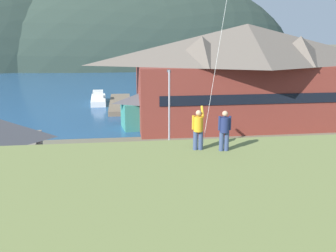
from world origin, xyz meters
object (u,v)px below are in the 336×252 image
object	(u,v)px
storage_shed_waterside	(143,109)
parked_car_front_row_red	(79,166)
parked_car_mid_row_near	(192,199)
parked_car_front_row_end	(183,166)
person_kite_flyer	(198,128)
parked_car_lone_by_shed	(256,159)
parked_car_front_row_silver	(84,207)
person_companion	(224,129)
parking_light_pole	(169,109)
moored_boat_wharfside	(98,99)
storage_shed_near_lot	(0,150)
parked_car_corner_spot	(315,155)
parked_car_mid_row_center	(284,183)
moored_boat_outer_mooring	(143,104)
wharf_dock	(120,104)
harbor_lodge	(246,73)

from	to	relation	value
storage_shed_waterside	parked_car_front_row_red	distance (m)	16.59
parked_car_mid_row_near	parked_car_front_row_end	world-z (taller)	same
parked_car_front_row_end	storage_shed_waterside	bearing A→B (deg)	97.54
person_kite_flyer	parked_car_front_row_red	bearing A→B (deg)	118.01
parked_car_lone_by_shed	parked_car_front_row_silver	distance (m)	14.99
parked_car_front_row_silver	person_companion	world-z (taller)	person_companion
parking_light_pole	parked_car_front_row_silver	bearing A→B (deg)	-120.57
moored_boat_wharfside	parked_car_front_row_end	world-z (taller)	moored_boat_wharfside
storage_shed_near_lot	storage_shed_waterside	distance (m)	19.33
parked_car_corner_spot	parked_car_front_row_red	bearing A→B (deg)	-179.06
parked_car_mid_row_center	person_kite_flyer	xyz separation A→B (m)	(-7.79, -7.78, 6.18)
parked_car_front_row_end	person_kite_flyer	world-z (taller)	person_kite_flyer
parked_car_mid_row_near	moored_boat_outer_mooring	bearing A→B (deg)	92.09
parked_car_mid_row_center	parked_car_front_row_silver	distance (m)	13.64
moored_boat_outer_mooring	parked_car_mid_row_center	world-z (taller)	moored_boat_outer_mooring
wharf_dock	parked_car_front_row_silver	world-z (taller)	parked_car_front_row_silver
wharf_dock	parked_car_mid_row_center	world-z (taller)	parked_car_mid_row_center
wharf_dock	parked_car_front_row_end	distance (m)	30.66
harbor_lodge	storage_shed_waterside	bearing A→B (deg)	-179.38
harbor_lodge	moored_boat_outer_mooring	size ratio (longest dim) A/B	3.93
storage_shed_waterside	parked_car_front_row_silver	world-z (taller)	storage_shed_waterside
moored_boat_outer_mooring	storage_shed_waterside	bearing A→B (deg)	-92.98
parked_car_mid_row_center	parked_car_front_row_red	world-z (taller)	same
parked_car_mid_row_near	parked_car_front_row_silver	xyz separation A→B (m)	(-6.63, -0.28, 0.00)
moored_boat_outer_mooring	parking_light_pole	xyz separation A→B (m)	(1.12, -22.58, 3.89)
harbor_lodge	parked_car_front_row_red	size ratio (longest dim) A/B	6.34
parked_car_mid_row_near	person_companion	bearing A→B (deg)	-88.67
storage_shed_near_lot	wharf_dock	xyz separation A→B (m)	(8.71, 29.39, -2.29)
parked_car_mid_row_center	parked_car_front_row_red	xyz separation A→B (m)	(-14.57, 4.96, 0.00)
storage_shed_waterside	moored_boat_wharfside	xyz separation A→B (m)	(-6.35, 16.41, -1.54)
parked_car_front_row_silver	person_kite_flyer	distance (m)	10.17
storage_shed_waterside	person_kite_flyer	bearing A→B (deg)	-88.23
parked_car_front_row_silver	person_kite_flyer	size ratio (longest dim) A/B	2.34
person_companion	moored_boat_outer_mooring	bearing A→B (deg)	91.97
parked_car_corner_spot	parked_car_mid_row_near	bearing A→B (deg)	-149.39
parked_car_front_row_end	person_kite_flyer	size ratio (longest dim) A/B	2.34
parked_car_mid_row_near	parked_car_front_row_red	xyz separation A→B (m)	(-7.71, 6.73, 0.00)
wharf_dock	parking_light_pole	world-z (taller)	parking_light_pole
parked_car_front_row_red	person_kite_flyer	xyz separation A→B (m)	(6.78, -12.74, 6.18)
person_kite_flyer	person_companion	size ratio (longest dim) A/B	1.07
harbor_lodge	parked_car_front_row_end	bearing A→B (deg)	-121.95
storage_shed_waterside	parked_car_lone_by_shed	distance (m)	17.60
storage_shed_near_lot	parked_car_front_row_red	world-z (taller)	storage_shed_near_lot
parked_car_mid_row_center	parking_light_pole	size ratio (longest dim) A/B	0.55
parked_car_corner_spot	storage_shed_near_lot	bearing A→B (deg)	-179.25
moored_boat_wharfside	person_companion	bearing A→B (deg)	-79.53
moored_boat_wharfside	person_companion	xyz separation A→B (m)	(8.30, -44.89, 6.51)
moored_boat_outer_mooring	parked_car_front_row_silver	bearing A→B (deg)	-99.14
parked_car_mid_row_near	parking_light_pole	size ratio (longest dim) A/B	0.53
moored_boat_outer_mooring	person_kite_flyer	distance (m)	39.90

